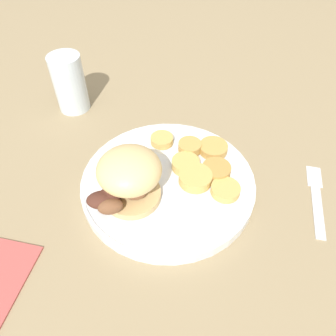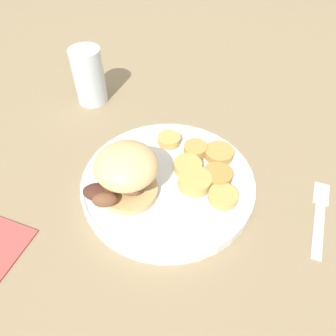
# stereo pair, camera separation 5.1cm
# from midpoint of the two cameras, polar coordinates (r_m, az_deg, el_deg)

# --- Properties ---
(ground_plane) EXTENTS (4.00, 4.00, 0.00)m
(ground_plane) POSITION_cam_midpoint_polar(r_m,az_deg,el_deg) (0.55, -2.68, -3.45)
(ground_plane) COLOR #937F5B
(dinner_plate) EXTENTS (0.28, 0.28, 0.02)m
(dinner_plate) POSITION_cam_midpoint_polar(r_m,az_deg,el_deg) (0.54, -2.72, -2.65)
(dinner_plate) COLOR white
(dinner_plate) RESTS_ON ground_plane
(sandwich) EXTENTS (0.11, 0.11, 0.09)m
(sandwich) POSITION_cam_midpoint_polar(r_m,az_deg,el_deg) (0.48, -10.20, -1.86)
(sandwich) COLOR tan
(sandwich) RESTS_ON dinner_plate
(potato_round_0) EXTENTS (0.05, 0.05, 0.02)m
(potato_round_0) POSITION_cam_midpoint_polar(r_m,az_deg,el_deg) (0.53, 5.73, -0.52)
(potato_round_0) COLOR #BC8942
(potato_round_0) RESTS_ON dinner_plate
(potato_round_1) EXTENTS (0.04, 0.04, 0.01)m
(potato_round_1) POSITION_cam_midpoint_polar(r_m,az_deg,el_deg) (0.59, -3.57, 4.80)
(potato_round_1) COLOR tan
(potato_round_1) RESTS_ON dinner_plate
(potato_round_2) EXTENTS (0.05, 0.05, 0.01)m
(potato_round_2) POSITION_cam_midpoint_polar(r_m,az_deg,el_deg) (0.57, 5.38, 3.34)
(potato_round_2) COLOR tan
(potato_round_2) RESTS_ON dinner_plate
(potato_round_3) EXTENTS (0.04, 0.04, 0.02)m
(potato_round_3) POSITION_cam_midpoint_polar(r_m,az_deg,el_deg) (0.57, 1.31, 3.56)
(potato_round_3) COLOR tan
(potato_round_3) RESTS_ON dinner_plate
(potato_round_4) EXTENTS (0.05, 0.05, 0.01)m
(potato_round_4) POSITION_cam_midpoint_polar(r_m,az_deg,el_deg) (0.51, 7.17, -3.94)
(potato_round_4) COLOR tan
(potato_round_4) RESTS_ON dinner_plate
(potato_round_5) EXTENTS (0.05, 0.05, 0.02)m
(potato_round_5) POSITION_cam_midpoint_polar(r_m,az_deg,el_deg) (0.52, 2.00, -1.88)
(potato_round_5) COLOR tan
(potato_round_5) RESTS_ON dinner_plate
(potato_round_6) EXTENTS (0.05, 0.05, 0.02)m
(potato_round_6) POSITION_cam_midpoint_polar(r_m,az_deg,el_deg) (0.54, 0.39, 0.56)
(potato_round_6) COLOR tan
(potato_round_6) RESTS_ON dinner_plate
(fork) EXTENTS (0.06, 0.15, 0.00)m
(fork) POSITION_cam_midpoint_polar(r_m,az_deg,el_deg) (0.57, 22.18, -5.05)
(fork) COLOR silver
(fork) RESTS_ON ground_plane
(drinking_glass) EXTENTS (0.06, 0.06, 0.12)m
(drinking_glass) POSITION_cam_midpoint_polar(r_m,az_deg,el_deg) (0.71, -18.84, 13.70)
(drinking_glass) COLOR silver
(drinking_glass) RESTS_ON ground_plane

